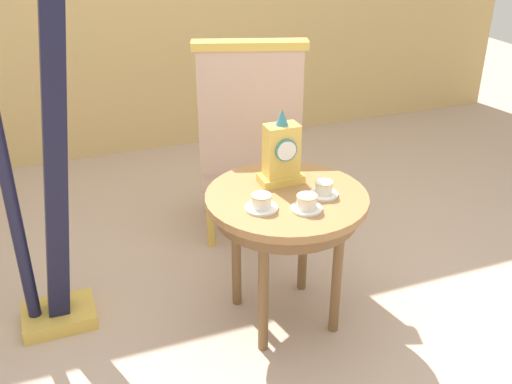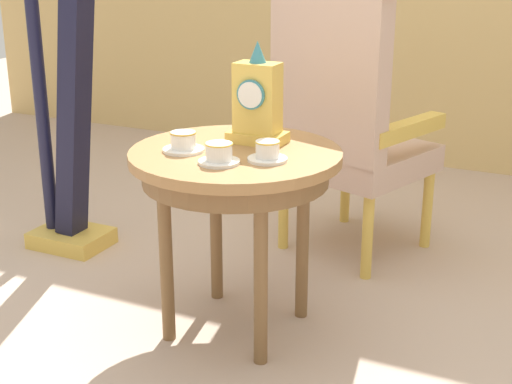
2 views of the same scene
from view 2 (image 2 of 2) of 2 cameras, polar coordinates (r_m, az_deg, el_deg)
The scene contains 8 objects.
ground_plane at distance 2.68m, azimuth -2.70°, elevation -9.78°, with size 10.00×10.00×0.00m, color #BCA38E.
side_table at distance 2.41m, azimuth -1.57°, elevation 1.42°, with size 0.69×0.69×0.64m.
teacup_left at distance 2.39m, azimuth -5.59°, elevation 3.78°, with size 0.13×0.13×0.06m.
teacup_right at distance 2.25m, azimuth -2.85°, elevation 2.92°, with size 0.13×0.13×0.06m.
teacup_center at distance 2.27m, azimuth 0.89°, elevation 3.08°, with size 0.12×0.12×0.06m.
mantel_clock at distance 2.45m, azimuth 0.11°, elevation 6.85°, with size 0.19×0.11×0.34m.
armchair at distance 3.03m, azimuth 6.81°, elevation 5.60°, with size 0.68×0.67×1.14m.
harp at distance 3.15m, azimuth -14.48°, elevation 8.50°, with size 0.40×0.24×1.84m.
Camera 2 is at (1.12, -2.06, 1.29)m, focal length 52.22 mm.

